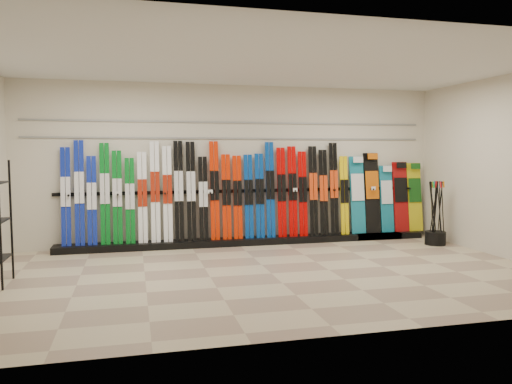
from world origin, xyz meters
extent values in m
plane|color=gray|center=(0.00, 0.00, 0.00)|extent=(8.00, 8.00, 0.00)
plane|color=beige|center=(0.00, 2.50, 1.50)|extent=(8.00, 0.00, 8.00)
plane|color=beige|center=(4.00, 0.00, 1.50)|extent=(0.00, 5.00, 5.00)
plane|color=silver|center=(0.00, 0.00, 3.00)|extent=(8.00, 8.00, 0.00)
cube|color=black|center=(0.22, 2.28, 0.06)|extent=(8.00, 0.40, 0.12)
cube|color=#1227A1|center=(-3.05, 2.32, 0.97)|extent=(0.17, 0.20, 1.71)
cube|color=#1227A1|center=(-2.83, 2.33, 1.04)|extent=(0.17, 0.21, 1.83)
cube|color=#1227A1|center=(-2.62, 2.31, 0.90)|extent=(0.17, 0.18, 1.56)
cube|color=#086C1D|center=(-2.40, 2.32, 1.01)|extent=(0.17, 0.20, 1.79)
cube|color=#086C1D|center=(-2.19, 2.32, 0.95)|extent=(0.17, 0.19, 1.65)
cube|color=#086C1D|center=(-1.97, 2.31, 0.88)|extent=(0.17, 0.18, 1.52)
cube|color=white|center=(-1.76, 2.32, 0.93)|extent=(0.17, 0.19, 1.63)
cube|color=white|center=(-1.53, 2.33, 1.03)|extent=(0.17, 0.21, 1.82)
cube|color=white|center=(-1.31, 2.32, 0.99)|extent=(0.17, 0.20, 1.73)
cube|color=black|center=(-1.11, 2.33, 1.03)|extent=(0.17, 0.21, 1.83)
cube|color=black|center=(-0.88, 2.33, 1.03)|extent=(0.17, 0.21, 1.81)
cube|color=black|center=(-0.66, 2.31, 0.89)|extent=(0.17, 0.18, 1.54)
cube|color=red|center=(-0.45, 2.33, 1.03)|extent=(0.17, 0.21, 1.82)
cube|color=red|center=(-0.23, 2.31, 0.91)|extent=(0.17, 0.18, 1.58)
cube|color=red|center=(-0.01, 2.31, 0.90)|extent=(0.17, 0.18, 1.56)
cube|color=#063993|center=(0.20, 2.31, 0.91)|extent=(0.17, 0.18, 1.58)
cube|color=#063993|center=(0.42, 2.31, 0.92)|extent=(0.17, 0.18, 1.60)
cube|color=#063993|center=(0.63, 2.33, 1.03)|extent=(0.17, 0.21, 1.81)
cube|color=#C30100|center=(0.85, 2.32, 0.97)|extent=(0.17, 0.20, 1.71)
cube|color=#C30100|center=(1.07, 2.32, 0.99)|extent=(0.17, 0.20, 1.73)
cube|color=#C30100|center=(1.28, 2.32, 0.94)|extent=(0.17, 0.19, 1.63)
cube|color=black|center=(1.50, 2.32, 0.99)|extent=(0.17, 0.20, 1.74)
cube|color=black|center=(1.71, 2.32, 0.95)|extent=(0.17, 0.19, 1.67)
cube|color=black|center=(1.93, 2.32, 1.02)|extent=(0.17, 0.21, 1.80)
cube|color=yellow|center=(2.15, 2.31, 0.89)|extent=(0.17, 0.18, 1.54)
cube|color=#14728C|center=(2.45, 2.36, 0.89)|extent=(0.30, 0.24, 1.53)
cube|color=black|center=(2.77, 2.36, 0.92)|extent=(0.31, 0.25, 1.60)
cube|color=#14728C|center=(3.09, 2.34, 0.79)|extent=(0.27, 0.21, 1.35)
cube|color=#990C0C|center=(3.41, 2.35, 0.83)|extent=(0.32, 0.22, 1.42)
cube|color=gold|center=(3.73, 2.35, 0.82)|extent=(0.31, 0.22, 1.40)
cylinder|color=black|center=(3.60, 1.39, 0.12)|extent=(0.38, 0.38, 0.25)
cylinder|color=black|center=(3.57, 1.37, 0.61)|extent=(0.05, 0.09, 1.18)
cylinder|color=black|center=(3.73, 1.37, 0.61)|extent=(0.06, 0.11, 1.18)
cylinder|color=black|center=(3.66, 1.37, 0.61)|extent=(0.02, 0.13, 1.18)
cylinder|color=black|center=(3.58, 1.42, 0.61)|extent=(0.12, 0.10, 1.18)
cylinder|color=black|center=(3.58, 1.42, 0.61)|extent=(0.12, 0.07, 1.18)
cylinder|color=black|center=(3.71, 1.43, 0.61)|extent=(0.08, 0.03, 1.18)
cylinder|color=black|center=(3.59, 1.45, 0.61)|extent=(0.16, 0.09, 1.17)
cylinder|color=black|center=(3.48, 1.32, 0.61)|extent=(0.14, 0.09, 1.17)
cylinder|color=black|center=(3.63, 1.32, 0.61)|extent=(0.09, 0.14, 1.17)
cylinder|color=black|center=(3.50, 1.37, 0.61)|extent=(0.13, 0.09, 1.18)
cylinder|color=black|center=(3.52, 1.37, 0.61)|extent=(0.14, 0.09, 1.17)
cube|color=gray|center=(0.00, 2.48, 2.00)|extent=(7.60, 0.02, 0.03)
cube|color=gray|center=(0.00, 2.48, 2.30)|extent=(7.60, 0.02, 0.03)
camera|label=1|loc=(-1.91, -6.81, 1.77)|focal=35.00mm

